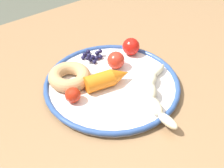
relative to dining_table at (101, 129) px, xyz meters
The scene contains 9 objects.
dining_table is the anchor object (origin of this frame).
plate 0.11m from the dining_table, 26.98° to the left, with size 0.31×0.31×0.02m.
banana 0.16m from the dining_table, 32.62° to the right, with size 0.13×0.18×0.03m.
carrot_orange 0.13m from the dining_table, 35.03° to the left, with size 0.11×0.05×0.04m.
donut 0.14m from the dining_table, 105.06° to the left, with size 0.10×0.10×0.03m, color tan.
blueberry_pile 0.18m from the dining_table, 63.10° to the left, with size 0.05×0.06×0.02m.
tomato_near 0.13m from the dining_table, 150.12° to the left, with size 0.03×0.03×0.03m, color red.
tomato_mid 0.17m from the dining_table, 36.96° to the left, with size 0.04×0.04×0.04m, color red.
tomato_far 0.22m from the dining_table, 30.74° to the left, with size 0.04×0.04×0.04m, color red.
Camera 1 is at (-0.29, -0.44, 1.27)m, focal length 53.49 mm.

